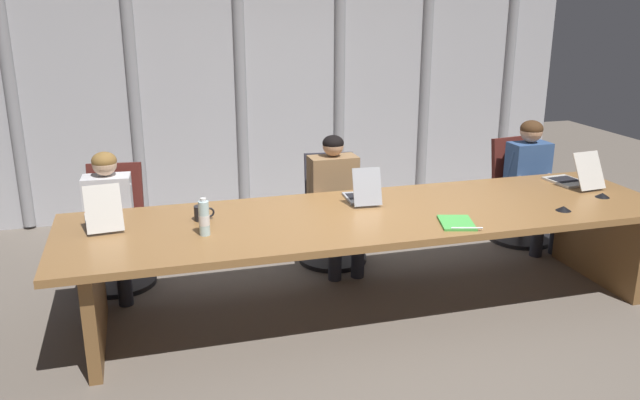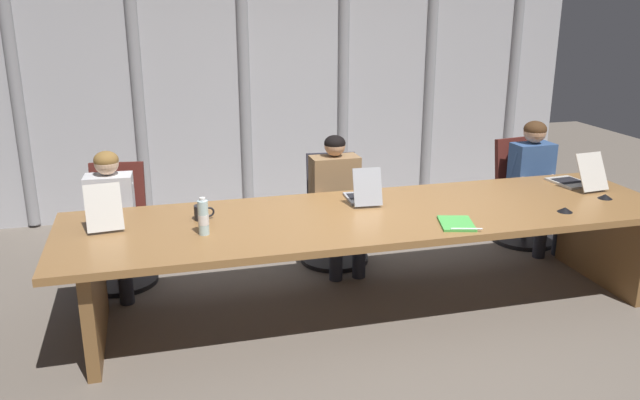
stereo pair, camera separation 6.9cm
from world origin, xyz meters
The scene contains 17 objects.
ground_plane centered at (0.00, 0.00, 0.00)m, with size 12.73×12.73×0.00m, color #6B6056.
conference_table centered at (0.00, 0.00, 0.62)m, with size 4.42×1.20×0.75m.
curtain_backdrop centered at (0.00, 2.67, 1.41)m, with size 6.36×0.17×2.82m.
laptop_left_end centered at (-1.87, 0.27, 0.81)m, with size 0.28×0.50×0.31m.
laptop_left_mid centered at (0.00, 0.29, 0.81)m, with size 0.24×0.40×0.29m.
laptop_center centered at (1.84, 0.25, 0.81)m, with size 0.29×0.50×0.30m.
office_chair_left_end centered at (-1.83, 1.02, 0.35)m, with size 0.60×0.61×0.96m.
office_chair_left_mid centered at (-0.01, 1.02, 0.34)m, with size 0.60×0.60×0.93m.
office_chair_center centered at (1.88, 1.02, 0.35)m, with size 0.60×0.61×0.96m.
person_left_end centered at (-1.87, 0.86, 0.62)m, with size 0.39×0.56×1.11m.
person_left_mid centered at (-0.02, 0.87, 0.64)m, with size 0.42×0.55×1.14m.
person_center centered at (1.88, 0.87, 0.66)m, with size 0.39×0.55×1.17m.
water_bottle_primary centered at (-1.23, -0.12, 0.87)m, with size 0.07×0.07×0.25m.
coffee_mug_near centered at (-1.21, 0.18, 0.81)m, with size 0.14×0.09×0.10m.
conference_mic_left_side centered at (1.84, -0.12, 0.77)m, with size 0.11×0.11×0.04m, color black.
conference_mic_middle centered at (1.34, -0.33, 0.77)m, with size 0.11×0.11×0.04m, color black.
spiral_notepad centered at (0.45, -0.38, 0.76)m, with size 0.29×0.35×0.03m.
Camera 1 is at (-1.58, -4.13, 2.22)m, focal length 36.22 mm.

